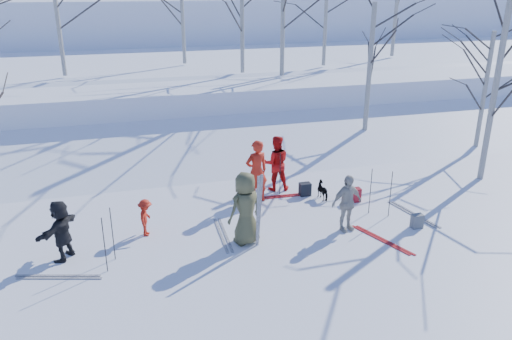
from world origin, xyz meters
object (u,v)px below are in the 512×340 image
object	(u,v)px
skier_redor_behind	(276,163)
skier_cream_east	(347,203)
skier_red_north	(256,171)
backpack_red	(355,195)
dog	(324,190)
backpack_grey	(417,221)
backpack_dark	(305,189)
skier_olive_center	(246,208)
skier_red_seated	(146,218)
skier_grey_west	(61,230)

from	to	relation	value
skier_redor_behind	skier_cream_east	size ratio (longest dim) A/B	1.14
skier_red_north	backpack_red	distance (m)	3.02
skier_redor_behind	dog	xyz separation A→B (m)	(1.17, -1.09, -0.61)
skier_red_north	backpack_grey	size ratio (longest dim) A/B	5.00
skier_red_north	backpack_dark	size ratio (longest dim) A/B	4.75
skier_redor_behind	backpack_dark	bearing A→B (deg)	145.74
backpack_dark	skier_redor_behind	bearing A→B (deg)	135.62
skier_olive_center	skier_redor_behind	distance (m)	3.54
skier_cream_east	backpack_grey	bearing A→B (deg)	-22.53
backpack_dark	skier_red_north	bearing A→B (deg)	-179.19
skier_olive_center	skier_red_seated	xyz separation A→B (m)	(-2.37, 1.07, -0.44)
skier_cream_east	backpack_red	xyz separation A→B (m)	(1.06, 1.58, -0.56)
skier_red_north	skier_redor_behind	size ratio (longest dim) A/B	1.09
skier_olive_center	backpack_grey	distance (m)	4.66
backpack_red	skier_grey_west	bearing A→B (deg)	-172.11
skier_grey_west	backpack_dark	bearing A→B (deg)	136.95
skier_olive_center	skier_grey_west	world-z (taller)	skier_olive_center
backpack_grey	backpack_dark	distance (m)	3.52
skier_olive_center	backpack_grey	xyz separation A→B (m)	(4.58, -0.46, -0.74)
skier_red_north	dog	distance (m)	2.14
skier_cream_east	dog	distance (m)	2.11
skier_redor_behind	dog	distance (m)	1.71
skier_red_north	skier_grey_west	xyz separation A→B (m)	(-5.26, -1.93, -0.21)
skier_redor_behind	backpack_red	world-z (taller)	skier_redor_behind
skier_redor_behind	skier_grey_west	world-z (taller)	skier_redor_behind
skier_red_north	skier_grey_west	distance (m)	5.60
skier_red_seated	backpack_grey	xyz separation A→B (m)	(6.95, -1.53, -0.30)
skier_red_north	skier_red_seated	xyz separation A→B (m)	(-3.30, -1.27, -0.46)
dog	backpack_red	xyz separation A→B (m)	(0.82, -0.45, -0.05)
skier_olive_center	skier_red_north	world-z (taller)	skier_red_north
skier_grey_west	skier_red_seated	bearing A→B (deg)	139.54
skier_red_north	dog	bearing A→B (deg)	159.16
skier_grey_west	backpack_grey	xyz separation A→B (m)	(8.90, -0.87, -0.55)
skier_redor_behind	skier_olive_center	bearing A→B (deg)	70.15
skier_red_north	backpack_grey	world-z (taller)	skier_red_north
backpack_dark	dog	bearing A→B (deg)	-40.50
skier_olive_center	skier_red_north	xyz separation A→B (m)	(0.94, 2.34, 0.02)
skier_olive_center	dog	distance (m)	3.60
skier_red_north	skier_grey_west	world-z (taller)	skier_red_north
backpack_grey	skier_cream_east	bearing A→B (deg)	167.78
skier_cream_east	backpack_grey	distance (m)	2.01
skier_redor_behind	skier_cream_east	world-z (taller)	skier_redor_behind
skier_redor_behind	dog	bearing A→B (deg)	147.18
skier_red_north	backpack_grey	distance (m)	4.66
skier_grey_west	backpack_dark	size ratio (longest dim) A/B	3.70
skier_olive_center	backpack_red	world-z (taller)	skier_olive_center
backpack_red	backpack_dark	bearing A→B (deg)	146.70
dog	backpack_red	size ratio (longest dim) A/B	1.49
dog	backpack_dark	world-z (taller)	dog
skier_red_seated	skier_grey_west	distance (m)	2.08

